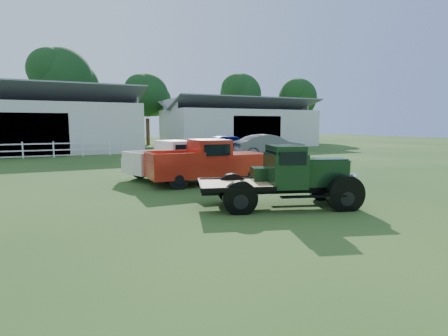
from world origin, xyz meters
name	(u,v)px	position (x,y,z in m)	size (l,w,h in m)	color
ground	(235,209)	(0.00, 0.00, 0.00)	(120.00, 120.00, 0.00)	#1C3D15
shed_left	(28,120)	(-7.00, 26.00, 2.80)	(18.80, 10.20, 5.60)	silver
shed_right	(238,123)	(14.00, 27.00, 2.60)	(16.80, 9.20, 5.20)	silver
fence_rail	(6,151)	(-8.00, 20.00, 0.60)	(14.20, 0.16, 1.20)	white
tree_b	(63,94)	(-4.00, 34.00, 5.75)	(6.90, 6.90, 11.50)	black
tree_c	(147,107)	(5.00, 33.00, 4.50)	(5.40, 5.40, 9.00)	black
tree_d	(241,105)	(18.00, 34.00, 5.00)	(6.00, 6.00, 10.00)	black
tree_e	(297,108)	(26.00, 32.00, 4.75)	(5.70, 5.70, 9.50)	black
vintage_flatbed	(282,176)	(1.38, -0.31, 0.91)	(4.60, 1.82, 1.82)	black
red_pickup	(207,161)	(0.94, 4.44, 0.92)	(5.06, 1.94, 1.84)	red
white_pickup	(173,159)	(0.19, 6.75, 0.83)	(4.51, 1.75, 1.66)	beige
misc_car_blue	(230,145)	(7.02, 14.79, 0.86)	(2.03, 5.04, 1.72)	navy
misc_car_grey	(269,146)	(9.20, 12.69, 0.85)	(1.81, 5.19, 1.71)	#565558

